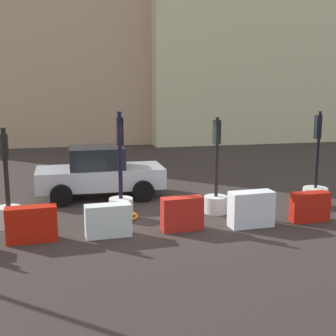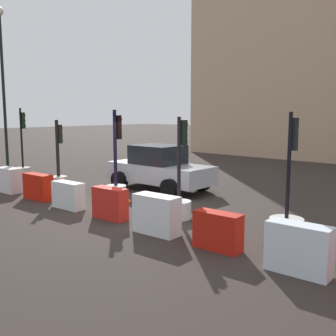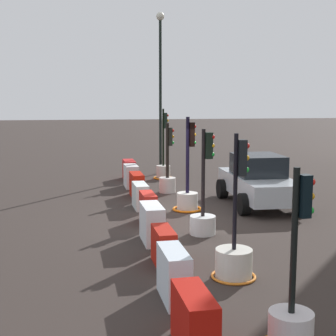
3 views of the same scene
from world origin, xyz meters
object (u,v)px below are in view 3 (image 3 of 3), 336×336
(construction_barrier_3, at_px, (140,196))
(car_silver_hatchback, at_px, (258,181))
(traffic_light_5, at_px, (291,323))
(construction_barrier_2, at_px, (137,185))
(traffic_light_3, at_px, (203,214))
(traffic_light_2, at_px, (188,195))
(traffic_light_4, at_px, (234,256))
(construction_barrier_8, at_px, (194,322))
(construction_barrier_5, at_px, (152,224))
(construction_barrier_7, at_px, (174,275))
(construction_barrier_0, at_px, (129,170))
(construction_barrier_4, at_px, (148,208))
(construction_barrier_1, at_px, (131,176))
(traffic_light_1, at_px, (168,178))
(street_lamp_post, at_px, (160,73))
(construction_barrier_6, at_px, (164,247))
(traffic_light_0, at_px, (163,168))

(construction_barrier_3, xyz_separation_m, car_silver_hatchback, (0.08, 3.80, 0.40))
(traffic_light_5, height_order, construction_barrier_2, traffic_light_5)
(traffic_light_3, bearing_deg, traffic_light_2, 178.08)
(traffic_light_4, height_order, construction_barrier_8, traffic_light_4)
(traffic_light_4, relative_size, construction_barrier_5, 2.44)
(construction_barrier_7, bearing_deg, traffic_light_2, 167.44)
(traffic_light_3, relative_size, construction_barrier_7, 2.37)
(traffic_light_3, xyz_separation_m, construction_barrier_0, (-8.52, -1.32, -0.13))
(construction_barrier_0, height_order, construction_barrier_7, construction_barrier_7)
(construction_barrier_3, distance_m, construction_barrier_4, 1.83)
(construction_barrier_1, bearing_deg, construction_barrier_0, 178.63)
(traffic_light_4, distance_m, car_silver_hatchback, 6.63)
(traffic_light_1, bearing_deg, construction_barrier_2, -61.59)
(traffic_light_4, bearing_deg, traffic_light_2, 178.53)
(construction_barrier_0, bearing_deg, construction_barrier_1, -1.37)
(street_lamp_post, bearing_deg, traffic_light_1, -4.10)
(traffic_light_5, distance_m, car_silver_hatchback, 9.26)
(construction_barrier_0, distance_m, construction_barrier_5, 9.00)
(traffic_light_2, bearing_deg, construction_barrier_5, -24.85)
(construction_barrier_3, relative_size, construction_barrier_5, 0.96)
(construction_barrier_3, xyz_separation_m, construction_barrier_6, (5.30, 0.02, 0.00))
(construction_barrier_8, height_order, car_silver_hatchback, car_silver_hatchback)
(traffic_light_0, xyz_separation_m, construction_barrier_8, (14.22, -1.51, -0.04))
(construction_barrier_1, relative_size, construction_barrier_4, 1.01)
(construction_barrier_3, bearing_deg, traffic_light_3, 22.96)
(construction_barrier_4, xyz_separation_m, street_lamp_post, (-8.70, 1.48, 4.08))
(traffic_light_5, relative_size, construction_barrier_6, 2.49)
(traffic_light_5, distance_m, construction_barrier_2, 10.81)
(traffic_light_0, bearing_deg, street_lamp_post, 177.45)
(construction_barrier_3, distance_m, construction_barrier_7, 7.05)
(traffic_light_0, distance_m, traffic_light_1, 3.02)
(construction_barrier_5, height_order, construction_barrier_7, construction_barrier_5)
(street_lamp_post, bearing_deg, construction_barrier_0, -45.64)
(traffic_light_2, distance_m, construction_barrier_4, 1.92)
(construction_barrier_1, xyz_separation_m, street_lamp_post, (-3.29, 1.57, 4.07))
(traffic_light_4, height_order, construction_barrier_7, traffic_light_4)
(traffic_light_3, relative_size, traffic_light_4, 0.96)
(traffic_light_2, xyz_separation_m, traffic_light_4, (5.71, -0.15, -0.04))
(traffic_light_0, bearing_deg, construction_barrier_1, -39.63)
(traffic_light_5, height_order, construction_barrier_6, traffic_light_5)
(construction_barrier_3, bearing_deg, construction_barrier_1, -179.42)
(traffic_light_4, height_order, street_lamp_post, street_lamp_post)
(traffic_light_1, relative_size, construction_barrier_0, 2.20)
(construction_barrier_8, relative_size, street_lamp_post, 0.16)
(traffic_light_2, bearing_deg, traffic_light_3, -1.92)
(construction_barrier_3, relative_size, construction_barrier_8, 0.95)
(construction_barrier_8, bearing_deg, construction_barrier_5, 179.95)
(construction_barrier_4, height_order, car_silver_hatchback, car_silver_hatchback)
(traffic_light_1, relative_size, construction_barrier_6, 2.45)
(traffic_light_1, relative_size, construction_barrier_7, 2.23)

